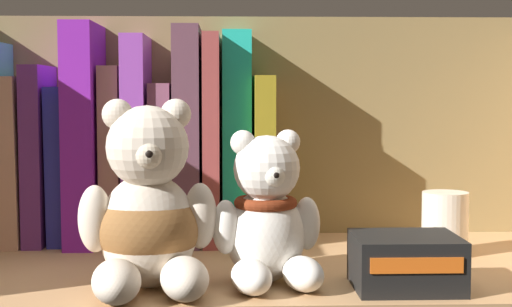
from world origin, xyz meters
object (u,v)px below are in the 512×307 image
Objects in this scene: book_3 at (63,164)px; book_10 at (237,137)px; book_11 at (263,158)px; teddy_bear_smaller at (268,219)px; book_2 at (42,154)px; teddy_bear_larger at (148,215)px; book_6 at (139,139)px; pillar_candle at (445,223)px; book_4 at (88,134)px; book_7 at (163,162)px; book_1 at (20,159)px; book_5 at (115,154)px; book_8 at (189,135)px; small_product_box at (406,262)px; book_9 at (212,138)px.

book_10 is at bearing 0.00° from book_3.
book_11 is 21.38cm from teddy_bear_smaller.
book_2 reaches higher than teddy_bear_larger.
book_6 is 3.51× the size of pillar_candle.
book_2 is 5.67cm from book_4.
book_4 reaches higher than book_11.
book_6 is 25.76cm from teddy_bear_smaller.
book_11 reaches higher than book_7.
book_4 is at bearing 180.00° from book_10.
book_3 is (4.80, 0.00, -0.55)cm from book_1.
book_1 is 0.78× the size of book_10.
book_5 reaches higher than book_1.
book_8 reaches higher than book_7.
book_11 is at bearing 0.00° from book_2.
teddy_bear_larger is at bearing -109.10° from book_10.
book_5 is at bearing 0.00° from book_4.
book_3 is 1.07× the size of teddy_bear_larger.
teddy_bear_smaller is at bearing -37.93° from book_1.
teddy_bear_larger is at bearing -57.82° from book_2.
pillar_candle reaches higher than small_product_box.
book_5 is at bearing 180.00° from book_6.
book_1 reaches higher than pillar_candle.
pillar_candle is 15.47cm from small_product_box.
book_8 reaches higher than pillar_candle.
book_6 is (10.91, 0.00, 1.65)cm from book_2.
book_8 reaches higher than book_6.
teddy_bear_smaller is at bearing -91.48° from book_11.
book_3 is 0.93× the size of book_11.
book_8 is at bearing 0.00° from book_5.
book_4 is 40.61cm from pillar_candle.
pillar_candle is at bearing -23.93° from book_10.
book_8 reaches higher than book_3.
book_3 is at bearing 136.54° from teddy_bear_smaller.
teddy_bear_smaller is at bearing -43.46° from book_3.
book_7 is 1.09× the size of teddy_bear_larger.
book_3 is 6.04cm from book_5.
book_9 is 30.32cm from small_product_box.
book_9 is at bearing 0.00° from book_4.
teddy_bear_larger is 22.55cm from small_product_box.
book_8 is at bearing 0.00° from book_7.
book_5 is at bearing 180.00° from book_11.
book_9 is at bearing 104.10° from teddy_bear_smaller.
book_1 is at bearing 180.00° from book_9.
book_4 is at bearing 180.00° from book_6.
book_6 is 1.24× the size of book_11.
book_3 is at bearing 180.00° from book_11.
small_product_box is at bearing -1.48° from teddy_bear_larger.
book_7 is at bearing 180.00° from book_10.
book_4 reaches higher than teddy_bear_larger.
book_7 is 33.15cm from small_product_box.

